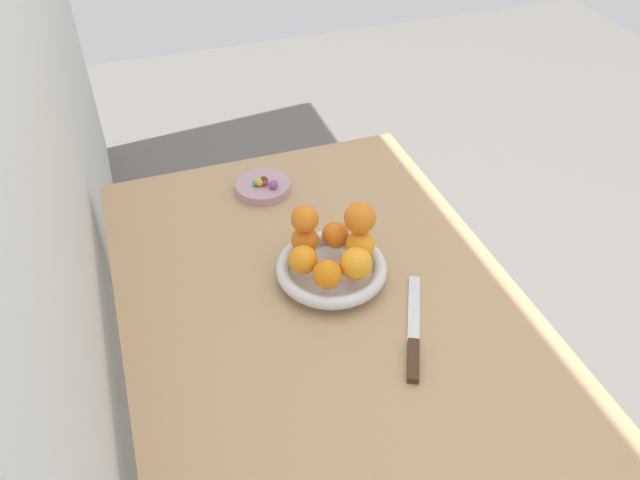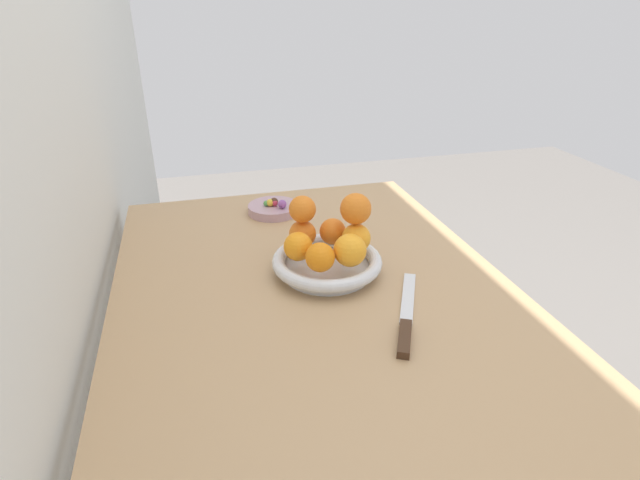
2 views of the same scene
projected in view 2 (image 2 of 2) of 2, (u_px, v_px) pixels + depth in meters
dining_table at (318, 331)px, 0.98m from camera, size 1.10×0.76×0.74m
fruit_bowl at (327, 263)px, 1.00m from camera, size 0.22×0.22×0.04m
candy_dish at (273, 209)px, 1.29m from camera, size 0.13×0.13×0.02m
orange_0 at (305, 234)px, 1.02m from camera, size 0.06×0.06×0.06m
orange_1 at (298, 246)px, 0.97m from camera, size 0.06×0.06×0.06m
orange_2 at (320, 257)px, 0.93m from camera, size 0.06×0.06×0.06m
orange_3 at (350, 250)px, 0.94m from camera, size 0.06×0.06×0.06m
orange_4 at (356, 238)px, 1.00m from camera, size 0.06×0.06×0.06m
orange_5 at (333, 231)px, 1.03m from camera, size 0.05×0.05×0.05m
orange_6 at (304, 209)px, 0.99m from camera, size 0.05×0.05×0.05m
orange_7 at (356, 209)px, 0.98m from camera, size 0.06×0.06×0.06m
candy_ball_0 at (273, 202)px, 1.28m from camera, size 0.02×0.02×0.02m
candy_ball_1 at (282, 204)px, 1.26m from camera, size 0.02×0.02×0.02m
candy_ball_2 at (274, 203)px, 1.27m from camera, size 0.02×0.02×0.02m
candy_ball_3 at (270, 203)px, 1.27m from camera, size 0.02×0.02×0.02m
candy_ball_4 at (274, 202)px, 1.27m from camera, size 0.02×0.02×0.02m
candy_ball_5 at (266, 203)px, 1.27m from camera, size 0.01×0.01×0.01m
knife at (406, 318)px, 0.86m from camera, size 0.24×0.13×0.01m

